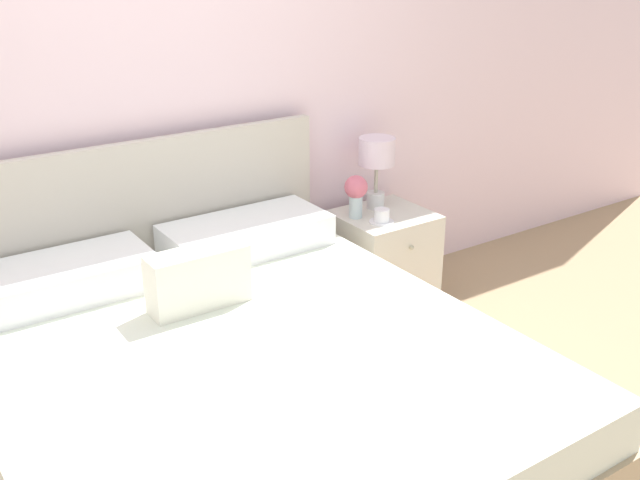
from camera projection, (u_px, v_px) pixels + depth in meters
ground_plane at (148, 350)px, 3.60m from camera, size 12.00×12.00×0.00m
wall_back at (115, 76)px, 3.16m from camera, size 8.00×0.06×2.60m
bed at (239, 392)px, 2.78m from camera, size 1.81×2.03×1.03m
nightstand at (383, 259)px, 3.97m from camera, size 0.47×0.45×0.51m
table_lamp at (377, 158)px, 3.85m from camera, size 0.19×0.19×0.38m
flower_vase at (356, 192)px, 3.78m from camera, size 0.12×0.12×0.22m
teacup at (382, 216)px, 3.75m from camera, size 0.13×0.13×0.07m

